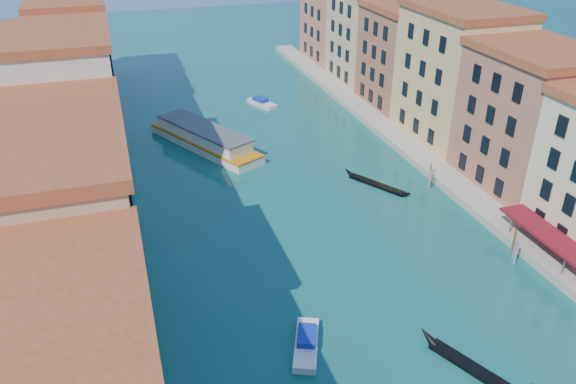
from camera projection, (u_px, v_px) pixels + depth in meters
name	position (u px, v px, depth m)	size (l,w,h in m)	color
left_bank_palazzos	(68.00, 140.00, 65.68)	(12.80, 128.40, 21.00)	beige
right_bank_palazzos	(479.00, 93.00, 80.78)	(12.80, 128.40, 21.00)	brown
quay	(422.00, 158.00, 83.04)	(4.00, 140.00, 1.00)	#A59D85
vaporetto_far	(204.00, 138.00, 87.28)	(14.76, 22.39, 3.35)	silver
gondola_fore	(482.00, 372.00, 46.32)	(6.17, 11.88, 2.53)	black
gondola_far	(375.00, 183.00, 76.37)	(6.50, 10.10, 1.60)	black
motorboat_mid	(306.00, 343.00, 49.20)	(4.23, 6.56, 1.30)	white
motorboat_far	(262.00, 103.00, 104.81)	(4.57, 6.99, 1.39)	silver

